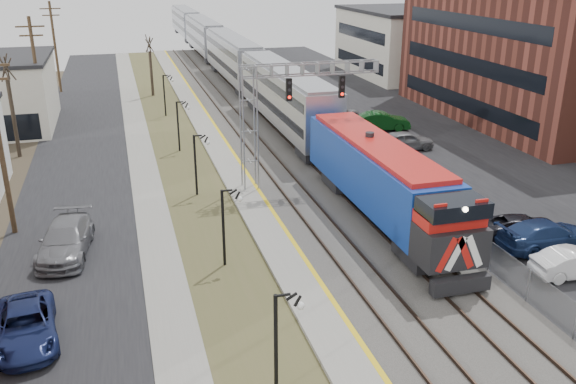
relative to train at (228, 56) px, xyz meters
name	(u,v)px	position (x,y,z in m)	size (l,w,h in m)	color
street_west	(79,171)	(-17.00, -32.95, -2.92)	(7.00, 120.00, 0.04)	black
sidewalk	(143,166)	(-12.50, -32.95, -2.90)	(2.00, 120.00, 0.08)	gray
grass_median	(184,162)	(-9.50, -32.95, -2.91)	(4.00, 120.00, 0.06)	#4A4A27
platform	(224,158)	(-6.50, -32.95, -2.82)	(2.00, 120.00, 0.24)	gray
ballast_bed	(287,153)	(-1.50, -32.95, -2.84)	(8.00, 120.00, 0.20)	#595651
parking_lot	(427,142)	(10.50, -32.95, -2.92)	(16.00, 120.00, 0.04)	black
platform_edge	(235,155)	(-5.62, -32.95, -2.69)	(0.24, 120.00, 0.01)	gold
track_near	(262,153)	(-3.50, -32.95, -2.66)	(1.58, 120.00, 0.15)	#2D2119
track_far	(306,149)	(0.00, -32.95, -2.66)	(1.58, 120.00, 0.15)	#2D2119
train	(228,56)	(0.00, 0.00, 0.00)	(3.00, 108.65, 5.33)	navy
signal_gantry	(275,105)	(-4.28, -39.96, 2.65)	(9.00, 1.07, 8.15)	gray
lampposts	(222,226)	(-9.50, -49.67, -0.94)	(0.14, 62.14, 4.00)	black
utility_poles	(0,146)	(-20.00, -42.95, 2.06)	(0.28, 80.28, 10.00)	#4C3823
fence	(338,140)	(2.70, -32.95, -2.14)	(0.04, 120.00, 1.60)	gray
bare_trees	(60,123)	(-18.16, -29.04, -0.24)	(12.30, 42.30, 5.95)	#382D23
car_lot_b	(575,264)	(6.32, -55.56, -2.26)	(1.44, 4.13, 1.36)	white
car_lot_c	(523,228)	(6.56, -51.28, -2.30)	(2.11, 4.57, 1.27)	black
car_lot_d	(546,236)	(6.90, -52.69, -2.16)	(2.17, 5.34, 1.55)	navy
car_lot_e	(406,141)	(7.78, -34.48, -2.18)	(1.80, 4.48, 1.53)	slate
car_lot_f	(381,122)	(8.36, -28.47, -2.12)	(1.73, 4.96, 1.63)	#0B3911
car_street_a	(26,327)	(-18.13, -54.22, -2.26)	(2.27, 4.92, 1.37)	#16204E
car_street_b	(66,240)	(-17.06, -46.58, -2.12)	(2.31, 5.67, 1.65)	slate
car_lot_g	(338,113)	(5.99, -23.86, -2.22)	(1.70, 4.23, 1.44)	gray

